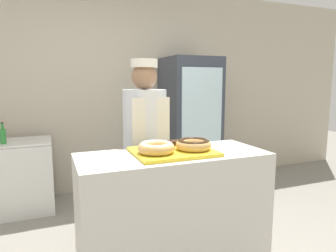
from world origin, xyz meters
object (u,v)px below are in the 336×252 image
at_px(brownie_back_left, 155,144).
at_px(chest_freezer, 12,177).
at_px(serving_tray, 173,152).
at_px(bottle_green, 3,135).
at_px(donut_light_glaze, 156,147).
at_px(beverage_fridge, 190,124).
at_px(baker_person, 145,150).
at_px(brownie_back_right, 175,143).
at_px(donut_chocolate_glaze, 193,144).

relative_size(brownie_back_left, chest_freezer, 0.11).
bearing_deg(serving_tray, bottle_green, 127.34).
relative_size(donut_light_glaze, beverage_fridge, 0.14).
distance_m(baker_person, chest_freezer, 1.73).
bearing_deg(beverage_fridge, serving_tray, -119.28).
distance_m(donut_light_glaze, brownie_back_right, 0.29).
xyz_separation_m(donut_chocolate_glaze, baker_person, (-0.17, 0.58, -0.16)).
relative_size(brownie_back_left, baker_person, 0.06).
distance_m(brownie_back_left, chest_freezer, 2.03).
distance_m(brownie_back_right, chest_freezer, 2.12).
bearing_deg(donut_chocolate_glaze, chest_freezer, 127.43).
height_order(baker_person, chest_freezer, baker_person).
bearing_deg(brownie_back_right, donut_light_glaze, -138.79).
height_order(donut_chocolate_glaze, baker_person, baker_person).
bearing_deg(baker_person, chest_freezer, 134.97).
bearing_deg(beverage_fridge, donut_chocolate_glaze, -115.22).
xyz_separation_m(brownie_back_left, brownie_back_right, (0.17, 0.00, 0.00)).
xyz_separation_m(baker_person, beverage_fridge, (1.00, 1.18, 0.02)).
distance_m(brownie_back_left, baker_person, 0.42).
xyz_separation_m(baker_person, bottle_green, (-1.22, 1.10, 0.03)).
distance_m(beverage_fridge, bottle_green, 2.23).
height_order(donut_chocolate_glaze, brownie_back_right, donut_chocolate_glaze).
distance_m(donut_chocolate_glaze, beverage_fridge, 1.95).
distance_m(brownie_back_right, bottle_green, 2.00).
xyz_separation_m(donut_light_glaze, brownie_back_left, (0.06, 0.19, -0.02)).
bearing_deg(donut_chocolate_glaze, bottle_green, 129.67).
height_order(serving_tray, brownie_back_left, brownie_back_left).
bearing_deg(chest_freezer, beverage_fridge, -0.17).
xyz_separation_m(serving_tray, brownie_back_right, (0.08, 0.16, 0.03)).
xyz_separation_m(brownie_back_right, bottle_green, (-1.34, 1.49, -0.10)).
bearing_deg(brownie_back_right, beverage_fridge, 60.55).
xyz_separation_m(serving_tray, donut_light_glaze, (-0.14, -0.03, 0.05)).
bearing_deg(chest_freezer, donut_chocolate_glaze, -52.57).
bearing_deg(baker_person, bottle_green, 138.12).
relative_size(donut_chocolate_glaze, chest_freezer, 0.29).
xyz_separation_m(donut_chocolate_glaze, brownie_back_left, (-0.22, 0.19, -0.02)).
relative_size(serving_tray, brownie_back_right, 5.79).
bearing_deg(donut_light_glaze, beverage_fridge, 57.87).
bearing_deg(brownie_back_right, donut_chocolate_glaze, -73.93).
distance_m(donut_light_glaze, bottle_green, 2.02).
bearing_deg(beverage_fridge, chest_freezer, 179.83).
relative_size(serving_tray, beverage_fridge, 0.31).
bearing_deg(brownie_back_right, baker_person, 106.43).
bearing_deg(baker_person, serving_tray, -86.61).
distance_m(donut_light_glaze, donut_chocolate_glaze, 0.28).
xyz_separation_m(donut_light_glaze, beverage_fridge, (1.11, 1.76, -0.13)).
bearing_deg(serving_tray, beverage_fridge, 60.72).
height_order(serving_tray, beverage_fridge, beverage_fridge).
relative_size(chest_freezer, bottle_green, 3.80).
xyz_separation_m(brownie_back_right, chest_freezer, (-1.30, 1.57, -0.59)).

